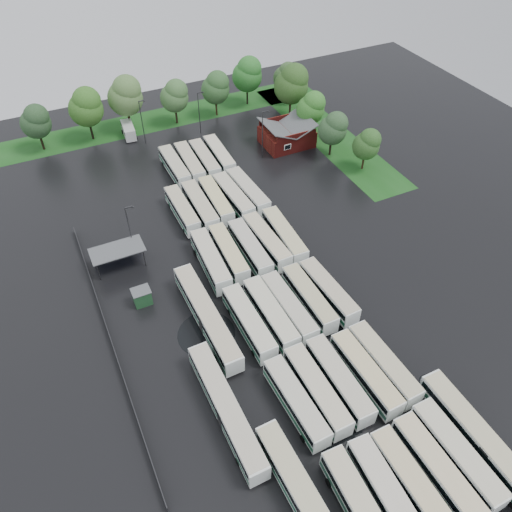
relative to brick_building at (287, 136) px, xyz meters
name	(u,v)px	position (x,y,z in m)	size (l,w,h in m)	color
ground	(280,326)	(-24.00, -42.77, -1.87)	(160.00, 160.00, 0.00)	black
brick_building	(287,136)	(0.00, 0.00, 0.00)	(10.07, 8.60, 5.39)	maroon
wash_shed	(117,251)	(-41.20, -20.74, 1.12)	(8.20, 4.20, 3.58)	#2D2D30
utility_hut	(142,296)	(-40.20, -30.17, -0.55)	(2.70, 2.20, 2.62)	#1B4724
grass_strip_north	(156,120)	(-22.00, 22.03, -1.86)	(80.00, 10.00, 0.01)	#164B15
grass_strip_east	(327,134)	(10.00, 0.03, -1.86)	(10.00, 50.00, 0.01)	#164B15
west_fence	(110,337)	(-46.20, -34.77, -1.27)	(0.10, 50.00, 1.20)	#2D2D30
bus_r0c0	(360,508)	(-28.35, -68.58, 0.02)	(3.08, 12.39, 3.42)	white
bus_r0c1	(388,497)	(-25.15, -68.91, 0.06)	(3.29, 12.72, 3.51)	white
bus_r0c2	(412,484)	(-22.06, -68.95, 0.01)	(2.70, 12.30, 3.42)	white
bus_r0c3	(437,469)	(-18.67, -68.87, 0.05)	(2.74, 12.52, 3.48)	white
bus_r0c4	(456,454)	(-15.58, -68.51, 0.07)	(2.83, 12.68, 3.52)	white
bus_r1c0	(296,402)	(-28.40, -55.12, -0.02)	(2.89, 12.12, 3.35)	white
bus_r1c1	(317,390)	(-25.36, -54.85, 0.04)	(2.66, 12.43, 3.46)	white
bus_r1c2	(339,380)	(-22.15, -54.82, 0.03)	(2.69, 12.41, 3.45)	white
bus_r1c3	(365,373)	(-18.60, -55.44, 0.01)	(2.86, 12.32, 3.41)	white
bus_r1c4	(383,364)	(-15.70, -55.25, 0.01)	(2.94, 12.35, 3.42)	white
bus_r2c0	(249,322)	(-28.37, -41.75, 0.05)	(2.74, 12.52, 3.48)	white
bus_r2c1	(271,314)	(-25.00, -41.70, 0.06)	(2.76, 12.61, 3.50)	white
bus_r2c2	(289,308)	(-22.17, -41.76, 0.03)	(2.85, 12.40, 3.44)	white
bus_r2c3	(309,298)	(-18.63, -41.42, -0.01)	(2.62, 12.12, 3.37)	white
bus_r2c4	(328,291)	(-15.44, -41.45, -0.01)	(3.13, 12.25, 3.38)	white
bus_r3c0	(211,261)	(-28.53, -28.11, 0.07)	(3.33, 12.79, 3.53)	white
bus_r3c1	(229,253)	(-25.30, -27.69, -0.02)	(3.10, 12.19, 3.37)	white
bus_r3c2	(250,248)	(-21.82, -28.17, 0.02)	(2.83, 12.37, 3.43)	white
bus_r3c3	(266,241)	(-18.70, -27.83, 0.04)	(3.01, 12.50, 3.46)	white
bus_r3c4	(284,236)	(-15.48, -27.90, 0.05)	(3.21, 12.59, 3.48)	white
bus_r4c0	(182,210)	(-28.23, -14.14, -0.04)	(2.56, 11.96, 3.33)	white
bus_r4c1	(200,206)	(-25.08, -14.56, 0.06)	(2.90, 12.64, 3.50)	white
bus_r4c2	(216,201)	(-21.92, -14.17, 0.00)	(3.03, 12.27, 3.39)	white
bus_r4c3	(233,197)	(-18.72, -14.58, 0.05)	(3.09, 12.58, 3.48)	white
bus_r4c4	(248,192)	(-15.71, -14.27, 0.06)	(3.27, 12.72, 3.51)	white
bus_r5c1	(175,167)	(-25.00, -0.72, 0.00)	(2.62, 12.22, 3.40)	white
bus_r5c2	(190,163)	(-21.93, -0.78, 0.01)	(3.05, 12.33, 3.41)	white
bus_r5c3	(205,160)	(-18.83, -0.91, -0.03)	(2.92, 12.07, 3.34)	white
bus_r5c4	(219,155)	(-15.63, -0.63, -0.02)	(3.03, 12.16, 3.36)	white
artic_bus_west_a	(307,504)	(-33.07, -65.92, 0.02)	(3.08, 18.43, 3.41)	white
artic_bus_west_b	(207,316)	(-33.19, -38.26, 0.08)	(2.98, 18.99, 3.52)	white
artic_bus_west_c	(226,409)	(-36.32, -52.34, 0.02)	(2.77, 18.35, 3.40)	white
artic_bus_east	(483,445)	(-12.08, -68.96, 0.07)	(2.73, 18.78, 3.48)	white
minibus	(128,130)	(-29.20, 17.69, -0.39)	(2.80, 6.26, 2.66)	silver
tree_north_0	(36,121)	(-46.59, 20.14, 4.59)	(6.06, 6.06, 10.04)	black
tree_north_1	(86,106)	(-36.40, 19.76, 5.69)	(7.09, 7.09, 11.74)	black
tree_north_2	(126,95)	(-27.88, 20.44, 6.05)	(7.43, 7.43, 12.30)	black
tree_north_3	(175,96)	(-17.77, 18.59, 4.69)	(6.15, 6.15, 10.19)	black
tree_north_4	(216,87)	(-8.30, 18.13, 4.86)	(6.31, 6.31, 10.46)	#362314
tree_north_5	(248,74)	(0.41, 20.14, 5.49)	(6.90, 6.90, 11.43)	black
tree_north_6	(286,76)	(9.35, 18.10, 4.07)	(5.59, 5.58, 9.24)	black
tree_east_0	(367,144)	(9.30, -14.88, 3.74)	(5.27, 5.27, 8.72)	#342114
tree_east_1	(334,128)	(6.19, -7.71, 4.27)	(5.76, 5.76, 9.55)	black
tree_east_2	(312,107)	(6.42, 1.35, 4.48)	(5.96, 5.96, 9.87)	#321C10
tree_east_3	(292,84)	(6.35, 9.87, 6.19)	(7.56, 7.56, 12.52)	#3B271B
tree_east_4	(292,80)	(10.15, 16.40, 3.61)	(5.17, 5.15, 8.52)	black
lamp_post_ne	(263,131)	(-6.81, -2.41, 4.01)	(1.56, 0.30, 10.11)	#2D2D30
lamp_post_nw	(130,228)	(-38.27, -19.34, 3.63)	(1.46, 0.28, 9.47)	#2D2D30
lamp_post_back_w	(142,119)	(-26.78, 13.23, 3.72)	(1.48, 0.29, 9.62)	#2D2D30
lamp_post_back_e	(199,110)	(-14.61, 12.30, 3.52)	(1.43, 0.28, 9.28)	#2D2D30
puddle_0	(337,433)	(-25.42, -59.93, -1.86)	(6.15, 6.15, 0.01)	black
puddle_1	(425,441)	(-16.66, -65.27, -1.86)	(3.71, 3.71, 0.01)	black
puddle_2	(206,334)	(-33.94, -39.61, -1.86)	(8.11, 8.11, 0.01)	black
puddle_3	(339,333)	(-17.22, -47.58, -1.86)	(3.72, 3.72, 0.01)	black
puddle_4	(429,383)	(-11.13, -59.25, -1.86)	(2.54, 2.54, 0.01)	black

